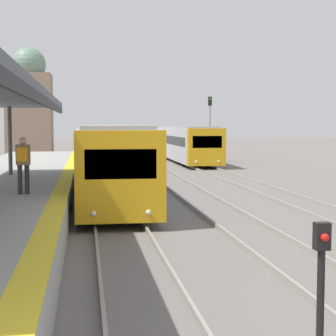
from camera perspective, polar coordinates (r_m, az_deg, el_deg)
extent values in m
cube|color=black|center=(15.16, -12.37, 6.61)|extent=(0.08, 20.20, 0.24)
cylinder|color=#47474C|center=(23.40, -15.75, 2.68)|extent=(0.16, 0.16, 2.74)
cylinder|color=#2D2D33|center=(16.89, -14.80, -1.14)|extent=(0.14, 0.14, 0.85)
cylinder|color=#2D2D33|center=(16.87, -14.13, -1.14)|extent=(0.14, 0.14, 0.85)
cube|color=olive|center=(16.83, -14.51, 1.32)|extent=(0.40, 0.22, 0.60)
sphere|color=tan|center=(16.81, -14.54, 2.70)|extent=(0.22, 0.22, 0.22)
cube|color=orange|center=(16.63, -14.59, 1.35)|extent=(0.30, 0.18, 0.40)
cube|color=gold|center=(16.02, -4.89, -0.83)|extent=(2.57, 0.70, 2.61)
cube|color=black|center=(15.66, -4.82, 0.39)|extent=(2.00, 0.04, 0.84)
sphere|color=#EFEACC|center=(15.78, -7.59, -4.62)|extent=(0.16, 0.16, 0.16)
sphere|color=#EFEACC|center=(15.87, -2.00, -4.53)|extent=(0.16, 0.16, 0.16)
cube|color=#A8ADB7|center=(23.38, -6.00, 0.82)|extent=(2.57, 14.09, 2.61)
cube|color=gray|center=(23.34, -6.02, 4.17)|extent=(2.26, 13.81, 0.12)
cube|color=black|center=(23.37, -6.00, 1.52)|extent=(2.59, 12.96, 0.68)
cylinder|color=black|center=(18.93, -8.69, -3.79)|extent=(0.12, 0.70, 0.70)
cylinder|color=black|center=(19.04, -2.10, -3.70)|extent=(0.12, 0.70, 0.70)
cylinder|color=black|center=(28.03, -8.60, -1.13)|extent=(0.12, 0.70, 0.70)
cylinder|color=black|center=(28.10, -4.14, -1.07)|extent=(0.12, 0.70, 0.70)
cube|color=#A8ADB7|center=(37.80, -6.92, 2.18)|extent=(2.57, 14.09, 2.61)
cube|color=gray|center=(37.77, -6.93, 4.26)|extent=(2.26, 13.81, 0.12)
cube|color=black|center=(37.79, -6.92, 2.62)|extent=(2.59, 12.96, 0.68)
cylinder|color=black|center=(33.29, -8.57, -0.25)|extent=(0.12, 0.70, 0.70)
cylinder|color=black|center=(33.35, -4.82, -0.21)|extent=(0.12, 0.70, 0.70)
cylinder|color=black|center=(42.42, -8.53, 0.75)|extent=(0.12, 0.70, 0.70)
cylinder|color=black|center=(42.47, -5.59, 0.78)|extent=(0.12, 0.70, 0.70)
cube|color=gold|center=(37.84, 3.90, 2.14)|extent=(2.56, 0.70, 2.52)
cube|color=black|center=(37.50, 4.01, 2.66)|extent=(2.00, 0.04, 0.81)
sphere|color=#EFEACC|center=(37.40, 2.86, 0.64)|extent=(0.16, 0.16, 0.16)
sphere|color=#EFEACC|center=(37.73, 5.15, 0.66)|extent=(0.16, 0.16, 0.16)
cube|color=silver|center=(45.05, 1.91, 2.51)|extent=(2.56, 14.02, 2.52)
cube|color=gray|center=(45.03, 1.92, 4.19)|extent=(2.25, 13.74, 0.12)
cube|color=black|center=(45.04, 1.91, 2.87)|extent=(2.58, 12.90, 0.66)
cylinder|color=black|center=(40.44, 1.54, 0.62)|extent=(0.12, 0.70, 0.70)
cylinder|color=black|center=(40.87, 4.55, 0.65)|extent=(0.12, 0.70, 0.70)
cylinder|color=black|center=(49.43, -0.28, 1.32)|extent=(0.12, 0.70, 0.70)
cylinder|color=black|center=(49.78, 2.20, 1.34)|extent=(0.12, 0.70, 0.70)
cube|color=silver|center=(59.24, -0.58, 2.98)|extent=(2.56, 14.02, 2.52)
cube|color=gray|center=(59.23, -0.58, 4.26)|extent=(2.25, 13.74, 0.12)
cube|color=black|center=(59.24, -0.58, 3.25)|extent=(2.58, 12.90, 0.66)
cylinder|color=black|center=(54.63, -1.06, 1.61)|extent=(0.12, 0.70, 0.70)
cylinder|color=black|center=(54.95, 1.20, 1.63)|extent=(0.12, 0.70, 0.70)
cylinder|color=black|center=(63.67, -2.10, 2.01)|extent=(0.12, 0.70, 0.70)
cylinder|color=black|center=(63.95, -0.16, 2.03)|extent=(0.12, 0.70, 0.70)
cube|color=silver|center=(73.51, -2.10, 3.26)|extent=(2.56, 14.02, 2.52)
cube|color=gray|center=(73.49, -2.10, 4.29)|extent=(2.25, 13.74, 0.12)
cube|color=black|center=(73.50, -2.10, 3.47)|extent=(2.58, 12.90, 0.66)
cylinder|color=black|center=(68.90, -2.58, 2.20)|extent=(0.12, 0.70, 0.70)
cylinder|color=black|center=(69.15, -0.79, 2.21)|extent=(0.12, 0.70, 0.70)
cylinder|color=black|center=(77.97, -3.26, 2.45)|extent=(0.12, 0.70, 0.70)
cylinder|color=black|center=(78.19, -1.67, 2.46)|extent=(0.12, 0.70, 0.70)
cylinder|color=black|center=(7.79, 15.23, -13.15)|extent=(0.10, 0.10, 1.42)
cube|color=black|center=(7.57, 15.36, -6.70)|extent=(0.20, 0.14, 0.36)
sphere|color=red|center=(7.49, 15.64, -6.82)|extent=(0.11, 0.11, 0.11)
cylinder|color=gray|center=(45.40, 4.27, 3.91)|extent=(0.14, 0.14, 5.27)
cube|color=black|center=(45.44, 4.28, 6.79)|extent=(0.28, 0.20, 0.70)
sphere|color=green|center=(45.33, 4.32, 6.98)|extent=(0.14, 0.14, 0.14)
cube|color=#89705B|center=(55.10, -13.88, 5.21)|extent=(4.18, 4.18, 7.81)
sphere|color=slate|center=(55.39, -13.97, 10.17)|extent=(3.22, 3.22, 3.22)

